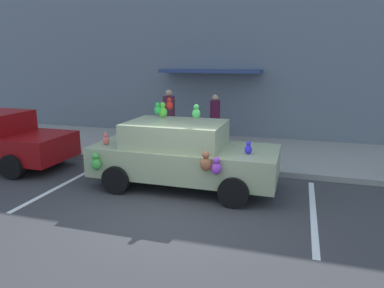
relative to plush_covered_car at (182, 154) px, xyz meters
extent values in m
plane|color=#38383A|center=(0.32, -1.66, -0.80)|extent=(60.00, 60.00, 0.00)
cube|color=gray|center=(0.32, 3.34, -0.72)|extent=(24.00, 4.00, 0.15)
cube|color=slate|center=(0.32, 5.49, 2.40)|extent=(24.00, 0.30, 6.40)
cube|color=navy|center=(-0.56, 4.94, 1.75)|extent=(3.60, 1.10, 0.12)
cube|color=silver|center=(2.96, -0.66, -0.79)|extent=(0.12, 3.60, 0.01)
cube|color=silver|center=(-2.79, -0.66, -0.79)|extent=(0.12, 3.60, 0.01)
cube|color=#9DAB80|center=(0.06, 0.01, -0.15)|extent=(4.29, 1.74, 0.68)
cube|color=#9DAB80|center=(-0.15, 0.01, 0.47)|extent=(2.23, 1.53, 0.56)
cylinder|color=black|center=(1.39, 0.88, -0.48)|extent=(0.64, 0.22, 0.64)
cylinder|color=black|center=(1.39, -0.87, -0.48)|extent=(0.64, 0.22, 0.64)
cylinder|color=black|center=(-1.27, 0.88, -0.48)|extent=(0.64, 0.22, 0.64)
cylinder|color=black|center=(-1.27, -0.87, -0.48)|extent=(0.64, 0.22, 0.64)
ellipsoid|color=#9A5937|center=(0.83, -0.96, 0.10)|extent=(0.24, 0.20, 0.28)
sphere|color=#9A5937|center=(0.83, -0.96, 0.29)|extent=(0.15, 0.15, 0.15)
ellipsoid|color=red|center=(-0.53, 0.62, 1.04)|extent=(0.17, 0.14, 0.21)
sphere|color=red|center=(-0.53, 0.62, 1.18)|extent=(0.11, 0.11, 0.11)
ellipsoid|color=green|center=(-1.71, -0.96, -0.12)|extent=(0.23, 0.19, 0.27)
sphere|color=green|center=(-1.71, -0.96, 0.06)|extent=(0.15, 0.15, 0.15)
ellipsoid|color=#2CD54C|center=(-0.78, 0.46, 0.94)|extent=(0.16, 0.13, 0.19)
sphere|color=#2CD54C|center=(-0.78, 0.46, 1.07)|extent=(0.10, 0.10, 0.10)
ellipsoid|color=#5FDE3F|center=(-0.68, 0.55, 0.88)|extent=(0.22, 0.18, 0.26)
sphere|color=#5FDE3F|center=(-0.68, 0.55, 1.06)|extent=(0.14, 0.14, 0.14)
ellipsoid|color=#352CEA|center=(1.58, -0.27, 0.28)|extent=(0.16, 0.13, 0.19)
sphere|color=#352CEA|center=(1.58, -0.27, 0.42)|extent=(0.10, 0.10, 0.10)
ellipsoid|color=green|center=(0.45, -0.38, 1.02)|extent=(0.18, 0.15, 0.21)
sphere|color=green|center=(0.45, -0.38, 1.17)|extent=(0.11, 0.11, 0.11)
ellipsoid|color=#E66760|center=(-1.77, -0.38, 0.29)|extent=(0.17, 0.14, 0.20)
sphere|color=#E66760|center=(-1.77, -0.38, 0.43)|extent=(0.11, 0.11, 0.11)
ellipsoid|color=purple|center=(1.04, -0.95, 0.02)|extent=(0.21, 0.17, 0.25)
sphere|color=purple|center=(1.04, -0.95, 0.19)|extent=(0.13, 0.13, 0.13)
ellipsoid|color=#9A5C31|center=(-0.98, -0.56, 0.32)|extent=(0.22, 0.18, 0.26)
sphere|color=#9A5C31|center=(-0.98, -0.56, 0.50)|extent=(0.14, 0.14, 0.14)
cylinder|color=black|center=(-4.25, 0.93, -0.48)|extent=(0.64, 0.22, 0.64)
cylinder|color=black|center=(-4.25, -0.75, -0.48)|extent=(0.64, 0.22, 0.64)
ellipsoid|color=#9E723D|center=(-0.47, 1.85, -0.39)|extent=(0.42, 0.35, 0.52)
sphere|color=#9E723D|center=(-0.47, 1.85, -0.02)|extent=(0.29, 0.29, 0.29)
sphere|color=#9E723D|center=(-0.57, 1.85, 0.09)|extent=(0.12, 0.12, 0.12)
sphere|color=#9E723D|center=(-0.37, 1.85, 0.09)|extent=(0.12, 0.12, 0.12)
cylinder|color=#472331|center=(-1.48, 3.12, 0.18)|extent=(0.39, 0.39, 1.65)
sphere|color=tan|center=(-1.48, 3.12, 1.11)|extent=(0.21, 0.21, 0.21)
cylinder|color=#4C1530|center=(-0.12, 3.83, 0.09)|extent=(0.34, 0.34, 1.47)
sphere|color=tan|center=(-0.12, 3.83, 0.93)|extent=(0.20, 0.20, 0.20)
camera|label=1|loc=(2.55, -7.58, 2.15)|focal=33.10mm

